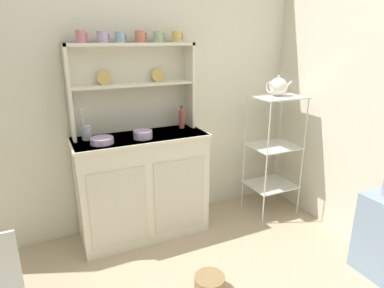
{
  "coord_description": "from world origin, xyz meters",
  "views": [
    {
      "loc": [
        -0.69,
        -1.14,
        1.67
      ],
      "look_at": [
        0.37,
        1.12,
        0.86
      ],
      "focal_mm": 30.81,
      "sensor_mm": 36.0,
      "label": 1
    }
  ],
  "objects": [
    {
      "name": "cup_sage_4",
      "position": [
        0.25,
        1.49,
        1.68
      ],
      "size": [
        0.09,
        0.08,
        0.09
      ],
      "color": "#9EB78E",
      "rests_on": "hutch_shelf_unit"
    },
    {
      "name": "cup_gold_5",
      "position": [
        0.41,
        1.49,
        1.68
      ],
      "size": [
        0.09,
        0.07,
        0.09
      ],
      "color": "#DBB760",
      "rests_on": "hutch_shelf_unit"
    },
    {
      "name": "bowl_floral_medium",
      "position": [
        0.02,
        1.29,
        0.94
      ],
      "size": [
        0.15,
        0.15,
        0.06
      ],
      "primitive_type": "cylinder",
      "color": "#B79ECC",
      "rests_on": "hutch_cabinet"
    },
    {
      "name": "floor_basket",
      "position": [
        0.2,
        0.48,
        0.06
      ],
      "size": [
        0.21,
        0.21,
        0.12
      ],
      "primitive_type": "cylinder",
      "color": "#93754C",
      "rests_on": "ground"
    },
    {
      "name": "jam_bottle",
      "position": [
        0.43,
        1.45,
        0.99
      ],
      "size": [
        0.05,
        0.05,
        0.2
      ],
      "color": "#B74C47",
      "rests_on": "hutch_cabinet"
    },
    {
      "name": "cup_rose_0",
      "position": [
        -0.35,
        1.49,
        1.68
      ],
      "size": [
        0.08,
        0.07,
        0.09
      ],
      "color": "#D17A84",
      "rests_on": "hutch_shelf_unit"
    },
    {
      "name": "hutch_cabinet",
      "position": [
        0.02,
        1.37,
        0.46
      ],
      "size": [
        1.1,
        0.45,
        0.91
      ],
      "color": "silver",
      "rests_on": "ground"
    },
    {
      "name": "bowl_mixing_large",
      "position": [
        -0.3,
        1.29,
        0.93
      ],
      "size": [
        0.18,
        0.18,
        0.05
      ],
      "primitive_type": "cylinder",
      "color": "#B79ECC",
      "rests_on": "hutch_cabinet"
    },
    {
      "name": "bakers_rack",
      "position": [
        1.27,
        1.22,
        0.72
      ],
      "size": [
        0.44,
        0.37,
        1.17
      ],
      "color": "silver",
      "rests_on": "ground"
    },
    {
      "name": "porcelain_teapot",
      "position": [
        1.27,
        1.22,
        1.25
      ],
      "size": [
        0.26,
        0.16,
        0.19
      ],
      "color": "white",
      "rests_on": "bakers_rack"
    },
    {
      "name": "hutch_shelf_unit",
      "position": [
        0.02,
        1.53,
        1.33
      ],
      "size": [
        1.03,
        0.18,
        0.73
      ],
      "color": "silver",
      "rests_on": "hutch_cabinet"
    },
    {
      "name": "cup_lilac_1",
      "position": [
        -0.2,
        1.49,
        1.67
      ],
      "size": [
        0.1,
        0.08,
        0.08
      ],
      "color": "#B79ECC",
      "rests_on": "hutch_shelf_unit"
    },
    {
      "name": "cup_terracotta_3",
      "position": [
        0.09,
        1.49,
        1.68
      ],
      "size": [
        0.09,
        0.08,
        0.09
      ],
      "color": "#C67556",
      "rests_on": "hutch_shelf_unit"
    },
    {
      "name": "wall_back",
      "position": [
        0.0,
        1.62,
        1.25
      ],
      "size": [
        3.84,
        0.05,
        2.5
      ],
      "primitive_type": "cube",
      "color": "silver",
      "rests_on": "ground"
    },
    {
      "name": "utensil_jar",
      "position": [
        -0.39,
        1.45,
        0.97
      ],
      "size": [
        0.08,
        0.08,
        0.25
      ],
      "color": "#B2B7C6",
      "rests_on": "hutch_cabinet"
    },
    {
      "name": "cup_sky_2",
      "position": [
        -0.06,
        1.49,
        1.67
      ],
      "size": [
        0.09,
        0.07,
        0.08
      ],
      "color": "#8EB2D1",
      "rests_on": "hutch_shelf_unit"
    }
  ]
}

